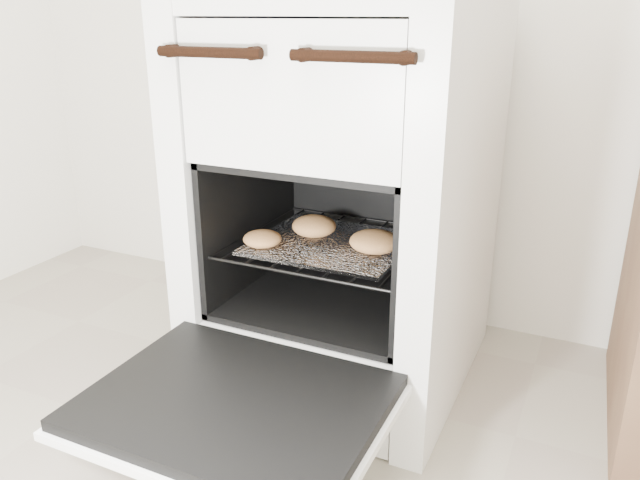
% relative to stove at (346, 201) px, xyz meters
% --- Properties ---
extents(stove, '(0.63, 0.70, 0.97)m').
position_rel_stove_xyz_m(stove, '(0.00, 0.00, 0.00)').
color(stove, white).
rests_on(stove, ground).
extents(oven_door, '(0.57, 0.44, 0.04)m').
position_rel_stove_xyz_m(oven_door, '(0.00, -0.53, -0.26)').
color(oven_door, black).
rests_on(oven_door, stove).
extents(oven_rack, '(0.46, 0.44, 0.01)m').
position_rel_stove_xyz_m(oven_rack, '(-0.00, -0.07, -0.09)').
color(oven_rack, black).
rests_on(oven_rack, stove).
extents(foil_sheet, '(0.36, 0.32, 0.01)m').
position_rel_stove_xyz_m(foil_sheet, '(0.00, -0.09, -0.08)').
color(foil_sheet, white).
rests_on(foil_sheet, oven_rack).
extents(baked_rolls, '(0.38, 0.24, 0.05)m').
position_rel_stove_xyz_m(baked_rolls, '(0.00, -0.11, -0.05)').
color(baked_rolls, tan).
rests_on(baked_rolls, foil_sheet).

